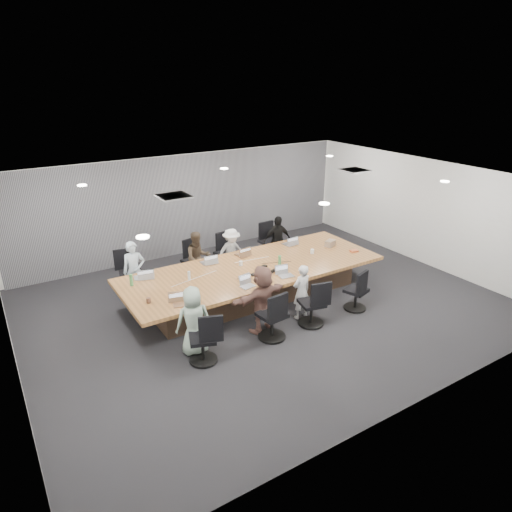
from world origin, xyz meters
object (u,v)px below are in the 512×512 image
chair_2 (225,256)px  bottle_green_left (131,280)px  chair_4 (203,342)px  mug_brown (149,300)px  laptop_6 (286,276)px  laptop_4 (181,304)px  person_6 (302,292)px  chair_6 (312,307)px  chair_7 (356,294)px  laptop_5 (248,286)px  conference_table (254,281)px  bottle_green_right (280,261)px  chair_5 (272,319)px  laptop_3 (289,244)px  person_5 (262,299)px  person_4 (194,321)px  laptop_0 (142,277)px  person_3 (277,240)px  laptop_1 (208,262)px  bottle_clear (189,276)px  canvas_bag (330,243)px  person_0 (134,271)px  chair_0 (131,276)px  laptop_2 (243,254)px  snack_packet (354,251)px  stapler (273,271)px  person_2 (232,252)px

chair_2 → bottle_green_left: bottle_green_left is taller
chair_4 → mug_brown: mug_brown is taller
laptop_6 → mug_brown: mug_brown is taller
laptop_4 → person_6: 2.53m
chair_6 → chair_7: 1.23m
laptop_5 → laptop_4: bearing=173.3°
conference_table → person_6: size_ratio=4.99×
bottle_green_right → chair_7: bearing=-55.2°
chair_5 → laptop_3: size_ratio=2.51×
person_5 → laptop_5: 0.55m
person_6 → person_4: bearing=-3.5°
conference_table → chair_4: bearing=-141.3°
chair_4 → person_5: (1.49, 0.35, 0.30)m
laptop_0 → laptop_6: size_ratio=1.12×
person_3 → bottle_green_left: 4.31m
laptop_1 → bottle_clear: bearing=42.5°
person_6 → canvas_bag: person_6 is taller
mug_brown → person_0: bearing=80.8°
chair_5 → chair_6: bearing=-5.9°
chair_6 → chair_7: bearing=12.6°
laptop_5 → mug_brown: (-1.98, 0.41, 0.04)m
chair_4 → bottle_green_left: (-0.53, 2.23, 0.47)m
mug_brown → bottle_green_right: bearing=2.8°
conference_table → laptop_3: laptop_3 is taller
chair_0 → person_6: (2.67, -3.05, 0.17)m
chair_4 → person_3: 4.80m
chair_0 → bottle_green_left: bottle_green_left is taller
laptop_0 → person_5: 2.74m
chair_0 → laptop_1: bearing=164.0°
chair_5 → laptop_0: (-1.70, 2.50, 0.32)m
person_3 → laptop_6: (-1.24, -2.15, 0.08)m
laptop_1 → bottle_green_right: bearing=144.0°
person_4 → mug_brown: size_ratio=12.87×
chair_7 → person_6: (-1.23, 0.35, 0.22)m
laptop_2 → laptop_5: (-0.81, -1.60, 0.00)m
chair_4 → snack_packet: size_ratio=4.20×
chair_4 → person_6: (2.46, 0.35, 0.20)m
chair_0 → chair_2: bearing=-166.3°
laptop_3 → stapler: size_ratio=1.96×
conference_table → person_4: size_ratio=4.52×
bottle_green_right → snack_packet: 2.07m
canvas_bag → snack_packet: 0.67m
canvas_bag → snack_packet: size_ratio=1.50×
person_0 → bottle_green_right: bearing=-18.5°
chair_4 → chair_5: bearing=20.0°
mug_brown → laptop_2: bearing=23.1°
chair_0 → person_2: bearing=-174.3°
chair_0 → person_0: (0.00, -0.35, 0.26)m
laptop_5 → mug_brown: size_ratio=2.81×
laptop_3 → chair_7: bearing=87.0°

